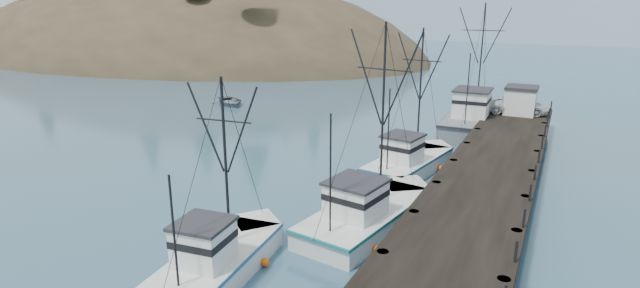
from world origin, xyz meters
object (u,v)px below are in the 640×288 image
object	(u,v)px
trawler_far	(411,161)
pier_shed	(521,100)
work_vessel	(474,118)
trawler_near	(370,212)
trawler_mid	(221,257)
motorboat	(230,105)
pier	(491,169)
pickup_truck	(518,106)

from	to	relation	value
trawler_far	pier_shed	world-z (taller)	trawler_far
work_vessel	trawler_near	bearing A→B (deg)	-93.12
trawler_near	work_vessel	world-z (taller)	work_vessel
trawler_mid	motorboat	xyz separation A→B (m)	(-24.35, 33.90, -0.82)
trawler_mid	work_vessel	world-z (taller)	work_vessel
pier	trawler_mid	bearing A→B (deg)	-120.99
trawler_near	pier_shed	xyz separation A→B (m)	(5.68, 26.61, 2.60)
pier	pier_shed	bearing A→B (deg)	89.70
pier	motorboat	distance (m)	38.51
trawler_mid	pier	bearing A→B (deg)	59.01
pier	trawler_near	distance (m)	10.30
trawler_near	motorboat	distance (m)	38.62
pier	pier_shed	xyz separation A→B (m)	(0.09, 18.00, 1.73)
pickup_truck	motorboat	bearing A→B (deg)	81.68
pier	trawler_mid	size ratio (longest dim) A/B	4.44
pier	motorboat	xyz separation A→B (m)	(-34.54, 16.93, -1.69)
pier	pickup_truck	world-z (taller)	pickup_truck
pier_shed	pickup_truck	bearing A→B (deg)	-174.81
pier	pickup_truck	bearing A→B (deg)	90.38
pier	trawler_far	distance (m)	6.55
trawler_far	trawler_mid	bearing A→B (deg)	-101.89
trawler_mid	trawler_far	bearing A→B (deg)	78.11
pier_shed	pier	bearing A→B (deg)	-90.30
motorboat	pickup_truck	bearing A→B (deg)	-50.18
pier	trawler_mid	world-z (taller)	trawler_mid
pier_shed	pickup_truck	xyz separation A→B (m)	(-0.21, -0.02, -0.62)
pier_shed	pickup_truck	distance (m)	0.65
pickup_truck	work_vessel	bearing A→B (deg)	87.51
trawler_near	pickup_truck	distance (m)	27.22
trawler_far	pier_shed	distance (m)	17.52
trawler_near	trawler_mid	world-z (taller)	trawler_near
trawler_near	trawler_far	distance (m)	10.49
trawler_near	trawler_mid	bearing A→B (deg)	-118.82
trawler_mid	motorboat	size ratio (longest dim) A/B	1.71
trawler_far	pier_shed	size ratio (longest dim) A/B	3.54
trawler_mid	trawler_far	size ratio (longest dim) A/B	0.87
trawler_mid	pickup_truck	world-z (taller)	trawler_mid
pier	work_vessel	bearing A→B (deg)	103.45
pier	work_vessel	world-z (taller)	work_vessel
pier	motorboat	bearing A→B (deg)	153.89
trawler_far	pier_shed	xyz separation A→B (m)	(6.32, 16.13, 2.60)
work_vessel	motorboat	distance (m)	30.40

